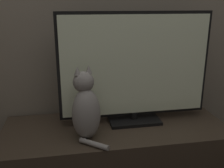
# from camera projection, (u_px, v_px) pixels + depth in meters

# --- Properties ---
(tv_stand) EXTENTS (1.35, 0.52, 0.47)m
(tv_stand) POSITION_uv_depth(u_px,v_px,m) (116.00, 159.00, 1.66)
(tv_stand) COLOR #33281E
(tv_stand) RESTS_ON ground_plane
(tv) EXTENTS (0.92, 0.19, 0.67)m
(tv) POSITION_uv_depth(u_px,v_px,m) (135.00, 69.00, 1.56)
(tv) COLOR black
(tv) RESTS_ON tv_stand
(cat) EXTENTS (0.20, 0.26, 0.41)m
(cat) POSITION_uv_depth(u_px,v_px,m) (86.00, 109.00, 1.41)
(cat) COLOR gray
(cat) RESTS_ON tv_stand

